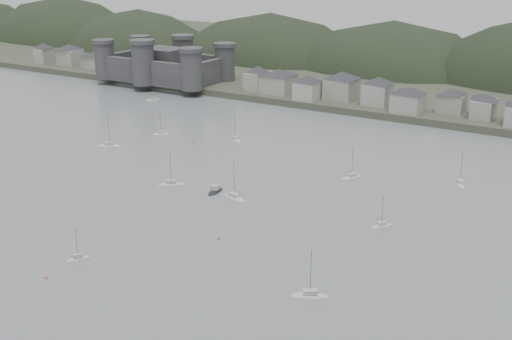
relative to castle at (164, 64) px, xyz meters
The scene contains 7 objects.
ground 216.45m from the castle, 56.28° to the right, with size 900.00×900.00×0.00m, color slate.
far_shore_land 166.61m from the castle, 43.83° to the left, with size 900.00×250.00×3.00m, color #383D2D.
forested_ridge 155.26m from the castle, 35.67° to the left, with size 851.55×103.94×102.57m.
castle is the anchor object (origin of this frame).
moored_fleet 171.22m from the castle, 43.94° to the right, with size 266.48×176.27×13.09m.
motor_launch_far 158.56m from the castle, 45.42° to the right, with size 3.48×7.60×3.76m.
mooring_buoys 160.35m from the castle, 44.75° to the right, with size 192.55×119.90×0.70m.
Camera 1 is at (90.56, -71.83, 65.54)m, focal length 44.55 mm.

